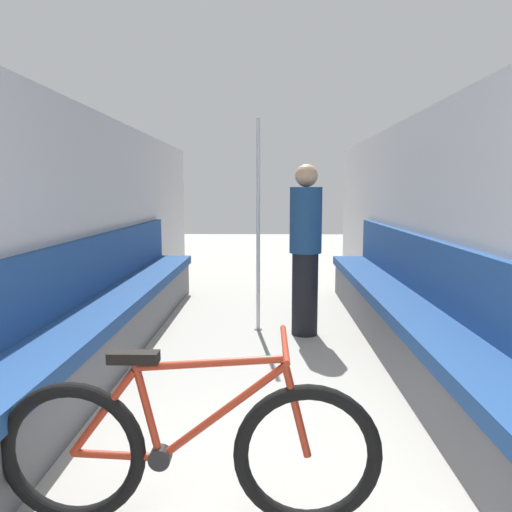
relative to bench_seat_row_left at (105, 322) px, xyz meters
The scene contains 7 objects.
wall_left 0.76m from the bench_seat_row_left, 151.75° to the left, with size 0.10×9.81×2.06m, color #B2B2B7.
wall_right 2.78m from the bench_seat_row_left, ahead, with size 0.10×9.81×2.06m, color #B2B2B7.
bench_seat_row_left is the anchor object (origin of this frame).
bench_seat_row_right 2.43m from the bench_seat_row_left, ahead, with size 0.46×5.59×0.98m.
bicycle 2.19m from the bench_seat_row_left, 63.40° to the right, with size 1.56×0.46×0.78m.
grab_pole_near 1.66m from the bench_seat_row_left, 37.85° to the left, with size 0.08×0.08×2.04m.
passenger_standing 1.90m from the bench_seat_row_left, 25.68° to the left, with size 0.30×0.30×1.60m.
Camera 1 is at (0.08, -0.68, 1.36)m, focal length 35.00 mm.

